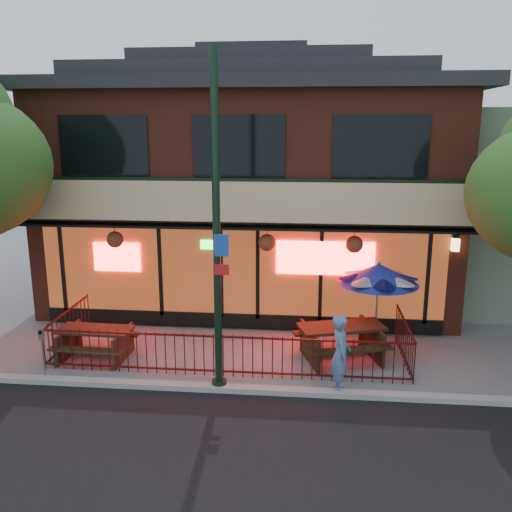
{
  "coord_description": "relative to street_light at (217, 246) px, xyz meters",
  "views": [
    {
      "loc": [
        1.83,
        -10.96,
        5.51
      ],
      "look_at": [
        0.56,
        2.0,
        2.38
      ],
      "focal_mm": 38.0,
      "sensor_mm": 36.0,
      "label": 1
    }
  ],
  "objects": [
    {
      "name": "ground",
      "position": [
        -0.0,
        0.4,
        -3.15
      ],
      "size": [
        80.0,
        80.0,
        0.0
      ],
      "primitive_type": "plane",
      "color": "gray",
      "rests_on": "ground"
    },
    {
      "name": "curb",
      "position": [
        -0.0,
        -0.1,
        -3.09
      ],
      "size": [
        80.0,
        0.25,
        0.12
      ],
      "primitive_type": "cube",
      "color": "#999993",
      "rests_on": "ground"
    },
    {
      "name": "restaurant_building",
      "position": [
        -0.0,
        7.51,
        0.98
      ],
      "size": [
        12.96,
        9.49,
        8.05
      ],
      "color": "maroon",
      "rests_on": "ground"
    },
    {
      "name": "patio_fence",
      "position": [
        -0.0,
        0.91,
        -2.52
      ],
      "size": [
        8.44,
        2.62,
        1.0
      ],
      "color": "#470F0F",
      "rests_on": "ground"
    },
    {
      "name": "street_light",
      "position": [
        0.0,
        0.0,
        0.0
      ],
      "size": [
        0.43,
        0.32,
        7.0
      ],
      "color": "black",
      "rests_on": "ground"
    },
    {
      "name": "picnic_table_left",
      "position": [
        -3.24,
        1.28,
        -2.65
      ],
      "size": [
        1.84,
        1.44,
        0.76
      ],
      "color": "#3E2616",
      "rests_on": "ground"
    },
    {
      "name": "picnic_table_right",
      "position": [
        2.68,
        1.79,
        -2.58
      ],
      "size": [
        2.39,
        2.08,
        0.87
      ],
      "color": "#2F2110",
      "rests_on": "ground"
    },
    {
      "name": "patio_umbrella",
      "position": [
        3.6,
        2.64,
        -1.2
      ],
      "size": [
        2.0,
        2.0,
        2.28
      ],
      "color": "gray",
      "rests_on": "ground"
    },
    {
      "name": "pedestrian",
      "position": [
        2.56,
        0.1,
        -2.29
      ],
      "size": [
        0.46,
        0.66,
        1.73
      ],
      "primitive_type": "imported",
      "rotation": [
        0.0,
        0.0,
        1.65
      ],
      "color": "#5274A4",
      "rests_on": "ground"
    },
    {
      "name": "parking_meter_near",
      "position": [
        -3.91,
        0.0,
        -2.32
      ],
      "size": [
        0.12,
        0.11,
        1.23
      ],
      "color": "gray",
      "rests_on": "ground"
    }
  ]
}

